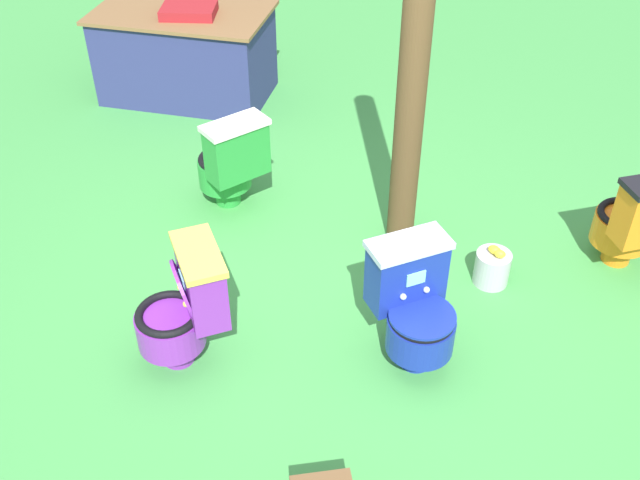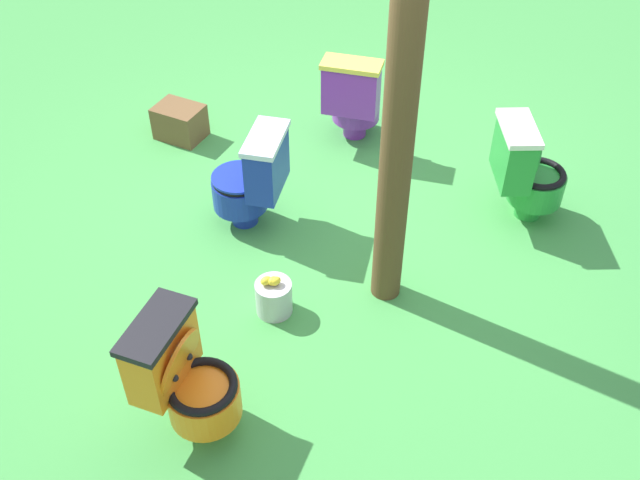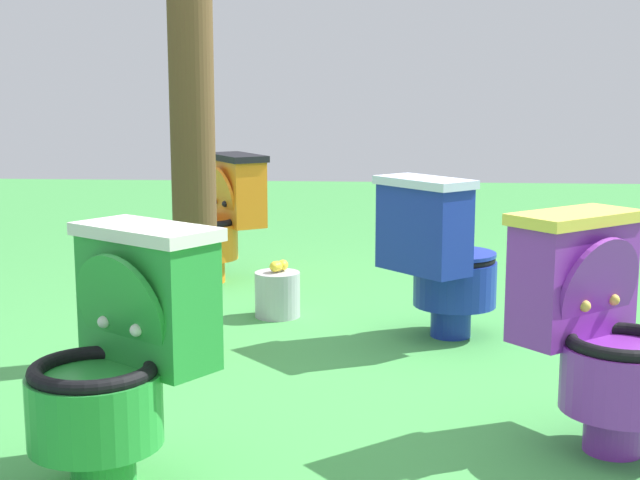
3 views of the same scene
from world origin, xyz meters
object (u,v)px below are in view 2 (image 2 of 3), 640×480
(toilet_green, at_px, (526,171))
(toilet_purple, at_px, (354,98))
(toilet_blue, at_px, (252,179))
(toilet_orange, at_px, (185,378))
(wooden_post, at_px, (398,143))
(small_crate, at_px, (180,122))
(lemon_bucket, at_px, (274,297))

(toilet_green, height_order, toilet_purple, same)
(toilet_blue, bearing_deg, toilet_orange, -175.08)
(toilet_purple, relative_size, toilet_orange, 1.00)
(wooden_post, bearing_deg, toilet_blue, -72.57)
(toilet_green, distance_m, toilet_blue, 1.82)
(toilet_green, xyz_separation_m, toilet_orange, (2.64, 0.22, 0.00))
(toilet_blue, relative_size, small_crate, 2.02)
(small_crate, bearing_deg, lemon_bucket, 78.45)
(toilet_blue, height_order, lemon_bucket, toilet_blue)
(toilet_orange, distance_m, small_crate, 2.71)
(toilet_purple, xyz_separation_m, toilet_orange, (2.27, 1.61, 0.00))
(small_crate, bearing_deg, toilet_purple, 143.01)
(toilet_purple, bearing_deg, toilet_blue, -109.90)
(toilet_green, distance_m, lemon_bucket, 1.89)
(lemon_bucket, bearing_deg, small_crate, -101.55)
(toilet_green, relative_size, toilet_purple, 1.00)
(wooden_post, bearing_deg, lemon_bucket, -21.40)
(wooden_post, height_order, small_crate, wooden_post)
(toilet_purple, distance_m, wooden_post, 1.82)
(toilet_purple, height_order, toilet_orange, same)
(toilet_purple, relative_size, lemon_bucket, 2.63)
(toilet_orange, relative_size, toilet_blue, 1.00)
(wooden_post, xyz_separation_m, lemon_bucket, (0.65, -0.26, -0.99))
(toilet_green, distance_m, wooden_post, 1.41)
(toilet_green, xyz_separation_m, small_crate, (1.46, -2.21, -0.24))
(wooden_post, bearing_deg, toilet_purple, -120.08)
(wooden_post, bearing_deg, toilet_green, -177.79)
(wooden_post, height_order, lemon_bucket, wooden_post)
(toilet_green, bearing_deg, lemon_bucket, -62.44)
(toilet_purple, height_order, toilet_blue, same)
(toilet_green, height_order, toilet_orange, same)
(toilet_purple, distance_m, lemon_bucket, 1.92)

